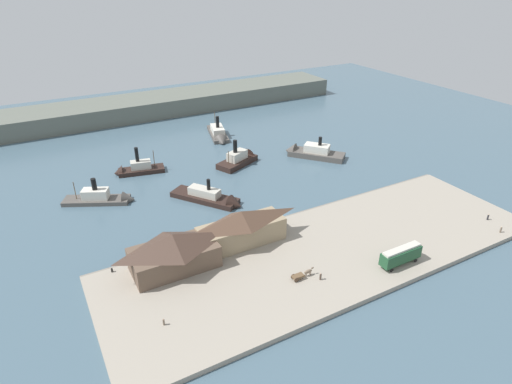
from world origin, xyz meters
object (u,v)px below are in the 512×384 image
(ferry_approaching_west, at_px, (213,198))
(street_tram, at_px, (401,255))
(ferry_approaching_east, at_px, (241,159))
(ferry_moored_east, at_px, (219,135))
(pedestrian_near_west_shed, at_px, (321,277))
(ferry_shed_west_terminal, at_px, (241,227))
(pedestrian_standing_center, at_px, (164,322))
(pedestrian_at_waters_edge, at_px, (488,217))
(horse_cart, at_px, (302,274))
(ferry_departing_north, at_px, (135,169))
(pedestrian_walking_east, at_px, (501,230))
(ferry_mid_harbor, at_px, (310,152))
(ferry_near_quay, at_px, (105,198))
(mooring_post_center_west, at_px, (112,270))
(ferry_shed_central_terminal, at_px, (174,251))
(mooring_post_west, at_px, (282,219))

(ferry_approaching_west, bearing_deg, street_tram, -63.63)
(ferry_approaching_east, relative_size, ferry_moored_east, 0.79)
(street_tram, bearing_deg, ferry_approaching_west, 116.37)
(street_tram, bearing_deg, pedestrian_near_west_shed, 167.64)
(ferry_shed_west_terminal, height_order, ferry_approaching_west, ferry_shed_west_terminal)
(ferry_shed_west_terminal, distance_m, pedestrian_standing_center, 31.23)
(street_tram, bearing_deg, pedestrian_at_waters_edge, 4.48)
(horse_cart, relative_size, ferry_approaching_east, 0.31)
(ferry_departing_north, height_order, ferry_approaching_east, ferry_approaching_east)
(pedestrian_walking_east, relative_size, ferry_approaching_west, 0.08)
(ferry_departing_north, bearing_deg, horse_cart, -77.19)
(ferry_mid_harbor, xyz_separation_m, ferry_approaching_east, (-25.19, 6.72, 0.10))
(ferry_approaching_west, bearing_deg, ferry_mid_harbor, 18.44)
(pedestrian_near_west_shed, bearing_deg, horse_cart, 142.13)
(ferry_shed_west_terminal, xyz_separation_m, street_tram, (27.94, -25.15, -2.05))
(ferry_departing_north, bearing_deg, street_tram, -64.11)
(ferry_near_quay, distance_m, ferry_mid_harbor, 73.50)
(pedestrian_walking_east, relative_size, pedestrian_near_west_shed, 0.97)
(pedestrian_walking_east, bearing_deg, ferry_approaching_east, 116.48)
(pedestrian_walking_east, relative_size, ferry_near_quay, 0.08)
(ferry_shed_west_terminal, relative_size, pedestrian_at_waters_edge, 12.79)
(pedestrian_walking_east, height_order, ferry_mid_harbor, ferry_mid_harbor)
(street_tram, distance_m, ferry_mid_harbor, 68.26)
(mooring_post_center_west, relative_size, ferry_approaching_west, 0.04)
(ferry_shed_central_terminal, xyz_separation_m, mooring_post_center_west, (-13.04, 5.22, -4.07))
(pedestrian_near_west_shed, relative_size, ferry_mid_harbor, 0.08)
(ferry_shed_west_terminal, height_order, ferry_near_quay, ferry_shed_west_terminal)
(pedestrian_standing_center, bearing_deg, ferry_moored_east, 59.77)
(street_tram, bearing_deg, pedestrian_walking_east, -5.00)
(street_tram, xyz_separation_m, pedestrian_at_waters_edge, (35.52, 2.78, -1.77))
(horse_cart, distance_m, pedestrian_walking_east, 56.08)
(pedestrian_walking_east, height_order, ferry_near_quay, ferry_near_quay)
(pedestrian_near_west_shed, height_order, mooring_post_west, pedestrian_near_west_shed)
(ferry_shed_west_terminal, distance_m, ferry_mid_harbor, 63.08)
(ferry_mid_harbor, bearing_deg, mooring_post_west, -133.84)
(pedestrian_standing_center, xyz_separation_m, ferry_moored_east, (53.06, 91.08, -0.55))
(pedestrian_standing_center, bearing_deg, ferry_approaching_east, 52.43)
(ferry_mid_harbor, bearing_deg, pedestrian_standing_center, -142.43)
(pedestrian_standing_center, bearing_deg, street_tram, -8.25)
(street_tram, distance_m, pedestrian_near_west_shed, 19.86)
(horse_cart, height_order, pedestrian_at_waters_edge, horse_cart)
(pedestrian_near_west_shed, relative_size, mooring_post_west, 1.97)
(ferry_approaching_east, bearing_deg, mooring_post_west, -102.01)
(pedestrian_walking_east, bearing_deg, ferry_approaching_west, 137.46)
(ferry_shed_central_terminal, relative_size, horse_cart, 3.54)
(pedestrian_at_waters_edge, bearing_deg, mooring_post_west, 151.47)
(pedestrian_near_west_shed, height_order, ferry_moored_east, ferry_moored_east)
(ferry_departing_north, relative_size, ferry_moored_east, 0.76)
(street_tram, relative_size, ferry_departing_north, 0.62)
(ferry_moored_east, bearing_deg, ferry_departing_north, -155.79)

